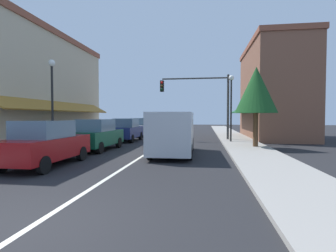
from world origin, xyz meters
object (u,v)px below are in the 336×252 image
(parked_car_nearest_left, at_px, (45,144))
(traffic_signal_mast_arm, at_px, (203,95))
(street_lamp_left_near, at_px, (52,90))
(street_lamp_right_mid, at_px, (231,98))
(parked_car_distant_left, at_px, (151,126))
(van_in_lane, at_px, (173,132))
(parked_car_far_left, at_px, (141,127))
(parked_car_third_left, at_px, (126,130))
(parked_car_second_left, at_px, (97,135))
(tree_right_near, at_px, (256,90))

(parked_car_nearest_left, height_order, traffic_signal_mast_arm, traffic_signal_mast_arm)
(street_lamp_left_near, height_order, street_lamp_right_mid, street_lamp_left_near)
(parked_car_nearest_left, bearing_deg, traffic_signal_mast_arm, 62.94)
(street_lamp_left_near, distance_m, street_lamp_right_mid, 11.75)
(parked_car_distant_left, relative_size, van_in_lane, 0.79)
(parked_car_nearest_left, relative_size, parked_car_distant_left, 1.00)
(parked_car_far_left, height_order, parked_car_distant_left, same)
(van_in_lane, bearing_deg, parked_car_far_left, 110.07)
(parked_car_third_left, relative_size, van_in_lane, 0.79)
(van_in_lane, bearing_deg, street_lamp_right_mid, 59.22)
(van_in_lane, bearing_deg, traffic_signal_mast_arm, 78.45)
(parked_car_second_left, bearing_deg, parked_car_distant_left, 91.70)
(van_in_lane, height_order, traffic_signal_mast_arm, traffic_signal_mast_arm)
(parked_car_third_left, xyz_separation_m, parked_car_distant_left, (-0.08, 9.42, 0.00))
(parked_car_third_left, relative_size, street_lamp_right_mid, 0.85)
(parked_car_third_left, bearing_deg, parked_car_far_left, 90.66)
(parked_car_second_left, bearing_deg, traffic_signal_mast_arm, 50.97)
(traffic_signal_mast_arm, bearing_deg, street_lamp_left_near, -134.16)
(parked_car_nearest_left, height_order, parked_car_distant_left, same)
(parked_car_second_left, distance_m, traffic_signal_mast_arm, 9.50)
(street_lamp_left_near, relative_size, tree_right_near, 1.01)
(parked_car_far_left, distance_m, traffic_signal_mast_arm, 7.56)
(street_lamp_left_near, xyz_separation_m, street_lamp_right_mid, (9.92, 6.31, -0.04))
(parked_car_nearest_left, height_order, van_in_lane, van_in_lane)
(parked_car_nearest_left, relative_size, tree_right_near, 0.84)
(parked_car_third_left, relative_size, street_lamp_left_near, 0.84)
(parked_car_distant_left, xyz_separation_m, street_lamp_left_near, (-1.91, -16.11, 2.43))
(traffic_signal_mast_arm, bearing_deg, tree_right_near, -56.17)
(parked_car_nearest_left, xyz_separation_m, van_in_lane, (4.51, 3.73, 0.27))
(tree_right_near, bearing_deg, van_in_lane, -145.44)
(traffic_signal_mast_arm, height_order, street_lamp_left_near, traffic_signal_mast_arm)
(parked_car_nearest_left, xyz_separation_m, parked_car_second_left, (0.00, 4.79, 0.00))
(parked_car_third_left, height_order, parked_car_distant_left, same)
(van_in_lane, xyz_separation_m, street_lamp_right_mid, (3.45, 6.18, 2.13))
(parked_car_second_left, relative_size, street_lamp_right_mid, 0.85)
(traffic_signal_mast_arm, bearing_deg, parked_car_third_left, -166.53)
(parked_car_distant_left, height_order, traffic_signal_mast_arm, traffic_signal_mast_arm)
(parked_car_distant_left, relative_size, tree_right_near, 0.84)
(parked_car_second_left, distance_m, parked_car_distant_left, 14.92)
(street_lamp_right_mid, height_order, tree_right_near, tree_right_near)
(van_in_lane, xyz_separation_m, traffic_signal_mast_arm, (1.40, 7.97, 2.48))
(parked_car_far_left, relative_size, street_lamp_left_near, 0.84)
(parked_car_third_left, xyz_separation_m, street_lamp_right_mid, (7.93, -0.38, 2.40))
(parked_car_far_left, height_order, street_lamp_right_mid, street_lamp_right_mid)
(parked_car_third_left, bearing_deg, tree_right_near, -21.34)
(parked_car_nearest_left, bearing_deg, street_lamp_right_mid, 50.95)
(parked_car_second_left, xyz_separation_m, parked_car_third_left, (0.03, 5.50, 0.00))
(parked_car_far_left, distance_m, van_in_lane, 12.51)
(parked_car_second_left, distance_m, street_lamp_right_mid, 9.76)
(parked_car_nearest_left, xyz_separation_m, parked_car_third_left, (0.03, 10.29, 0.00))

